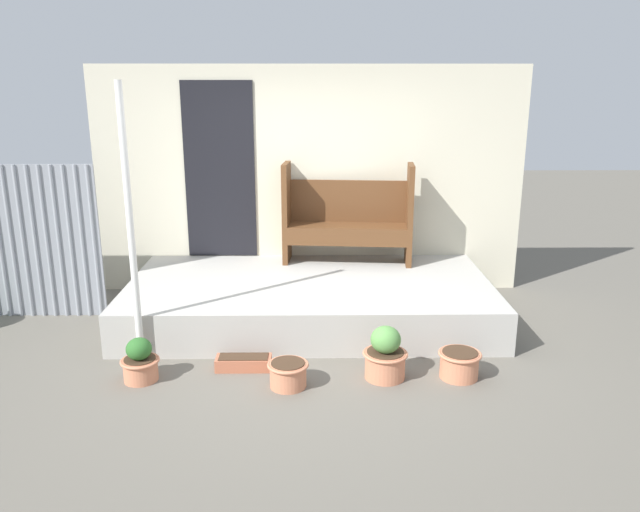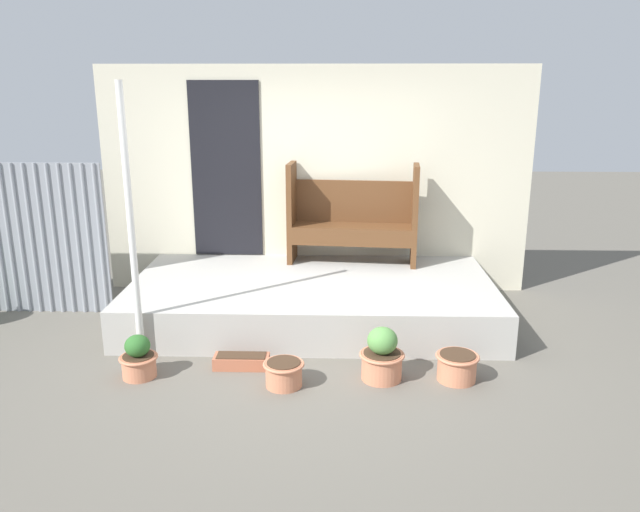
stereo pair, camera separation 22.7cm
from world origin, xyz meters
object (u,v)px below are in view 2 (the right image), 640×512
Objects in this scene: flower_pot_far_right at (457,366)px; flower_pot_middle at (284,373)px; flower_pot_left at (139,359)px; planter_box_rect at (241,361)px; support_post at (131,228)px; bench at (353,215)px; flower_pot_right at (382,357)px.

flower_pot_middle is at bearing -174.27° from flower_pot_far_right.
flower_pot_left reaches higher than planter_box_rect.
support_post is at bearing 173.15° from flower_pot_far_right.
support_post is 7.10× the size of flower_pot_middle.
support_post is at bearing 104.28° from flower_pot_left.
flower_pot_middle is at bearing -100.04° from bench.
planter_box_rect is (0.93, -0.15, -1.16)m from support_post.
bench is at bearing 48.85° from flower_pot_left.
flower_pot_far_right is (0.63, -0.00, -0.07)m from flower_pot_right.
flower_pot_middle is at bearing -5.79° from flower_pot_left.
bench reaches higher than flower_pot_left.
flower_pot_far_right is at bearing 0.40° from flower_pot_left.
flower_pot_right reaches higher than planter_box_rect.
bench is at bearing 74.92° from flower_pot_middle.
support_post is 2.39m from flower_pot_right.
support_post is 6.65× the size of flower_pot_far_right.
flower_pot_left is 2.68m from flower_pot_far_right.
bench is 2.46m from flower_pot_middle.
flower_pot_right is at bearing 10.24° from flower_pot_middle.
planter_box_rect is (0.84, 0.20, -0.11)m from flower_pot_left.
flower_pot_right is at bearing -8.29° from planter_box_rect.
support_post reaches higher than flower_pot_middle.
flower_pot_right is (0.81, 0.15, 0.08)m from flower_pot_middle.
flower_pot_far_right is at bearing -5.55° from planter_box_rect.
flower_pot_left is at bearing -166.75° from planter_box_rect.
flower_pot_right is (0.21, -2.09, -0.76)m from bench.
flower_pot_middle is 0.74× the size of flower_pot_right.
bench is 4.29× the size of flower_pot_middle.
bench is 3.05× the size of planter_box_rect.
bench is 2.34m from planter_box_rect.
flower_pot_far_right reaches higher than flower_pot_middle.
support_post is 6.45× the size of flower_pot_left.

